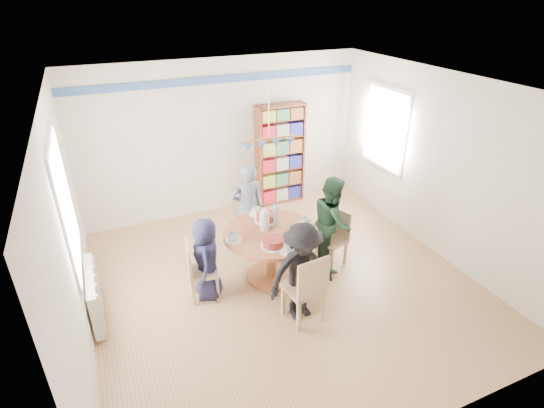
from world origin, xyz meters
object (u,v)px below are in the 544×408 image
chair_near (307,287)px  person_near (302,272)px  chair_right (335,235)px  person_far (248,208)px  chair_left (198,268)px  radiator (94,295)px  chair_far (246,213)px  bookshelf (280,156)px  dining_table (271,244)px  person_left (207,259)px  person_right (332,222)px

chair_near → person_near: size_ratio=0.74×
chair_right → chair_near: 1.38m
person_far → chair_right: bearing=142.4°
chair_left → chair_near: 1.46m
radiator → chair_far: (2.32, 0.90, 0.19)m
chair_left → chair_far: bearing=44.3°
person_near → bookshelf: bookshelf is taller
dining_table → person_near: (0.03, -0.87, 0.10)m
chair_far → person_near: bearing=-89.6°
person_near → chair_left: bearing=139.2°
chair_right → person_near: person_near is taller
chair_left → bookshelf: (2.16, 2.17, 0.46)m
person_near → person_left: bearing=135.6°
dining_table → person_far: person_far is taller
radiator → chair_near: chair_near is taller
chair_near → person_near: person_near is taller
person_right → person_far: person_far is taller
radiator → dining_table: dining_table is taller
person_near → chair_right: bearing=38.5°
chair_far → bookshelf: bookshelf is taller
bookshelf → dining_table: bearing=-117.5°
chair_far → person_right: 1.40m
dining_table → chair_far: size_ratio=1.33×
chair_near → person_far: size_ratio=0.69×
chair_right → person_near: (-0.99, -0.85, 0.19)m
chair_left → dining_table: bearing=0.8°
person_right → chair_right: bearing=-67.1°
radiator → dining_table: bearing=-2.8°
person_near → chair_far: bearing=88.3°
dining_table → chair_right: bearing=-1.2°
person_left → person_far: (0.90, 0.88, 0.14)m
dining_table → person_right: (0.94, -0.02, 0.14)m
person_near → bookshelf: 3.22m
chair_near → person_right: (0.90, 0.97, 0.16)m
chair_far → person_far: (-0.03, -0.15, 0.17)m
chair_near → person_left: (-0.95, 0.98, 0.04)m
person_near → chair_near: bearing=-87.2°
bookshelf → radiator: bearing=-149.3°
person_left → bookshelf: 2.99m
chair_right → person_left: size_ratio=0.74×
dining_table → chair_near: 1.00m
chair_right → person_right: person_right is taller
radiator → dining_table: 2.32m
radiator → chair_right: bearing=-2.3°
radiator → chair_far: 2.50m
chair_near → person_far: (-0.05, 1.86, 0.17)m
person_left → person_near: (0.94, -0.85, 0.08)m
person_left → bookshelf: bookshelf is taller
dining_table → person_right: 0.95m
radiator → person_left: 1.42m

